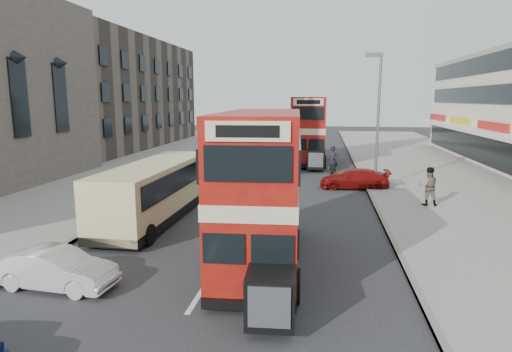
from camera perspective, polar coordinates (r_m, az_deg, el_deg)
The scene contains 16 objects.
ground at distance 10.95m, azimuth -10.81°, elevation -19.98°, with size 160.00×160.00×0.00m, color #28282B.
road_surface at distance 29.59m, azimuth 2.12°, elevation -0.50°, with size 12.00×90.00×0.01m, color #28282B.
pavement_right at distance 30.65m, azimuth 25.01°, elevation -0.95°, with size 12.00×90.00×0.15m, color gray.
pavement_left at distance 33.15m, azimuth -18.95°, elevation 0.22°, with size 12.00×90.00×0.15m, color gray.
kerb_left at distance 30.87m, azimuth -9.20°, elevation -0.05°, with size 0.20×90.00×0.16m, color gray.
kerb_right at distance 29.53m, azimuth 13.97°, elevation -0.68°, with size 0.20×90.00×0.16m, color gray.
brick_terrace at distance 53.30m, azimuth -19.98°, elevation 10.11°, with size 14.00×28.00×12.00m, color #66594C.
street_lamp at distance 27.10m, azimuth 15.67°, elevation 8.33°, with size 1.00×0.20×8.12m.
bus_main at distance 14.19m, azimuth 0.71°, elevation -1.62°, with size 2.90×8.93×4.89m.
bus_second at distance 37.51m, azimuth 7.03°, elevation 6.07°, with size 2.76×9.84×5.42m.
coach at distance 20.20m, azimuth -13.03°, elevation -1.65°, with size 2.49×9.16×2.42m.
car_left_front at distance 14.13m, azimuth -24.81°, elevation -11.05°, with size 1.23×3.54×1.17m, color silver.
car_right_a at distance 27.26m, azimuth 12.82°, elevation -0.39°, with size 1.70×4.17×1.21m, color maroon.
car_right_b at distance 28.42m, azimuth 13.13°, elevation -0.12°, with size 1.77×3.84×1.07m, color #B64412.
pedestrian_near at distance 23.44m, azimuth 21.75°, elevation -1.23°, with size 0.73×0.49×1.98m, color gray.
cyclist at distance 30.11m, azimuth 10.07°, elevation 1.12°, with size 0.75×1.70×2.31m.
Camera 1 is at (3.31, -8.90, 5.46)m, focal length 30.38 mm.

